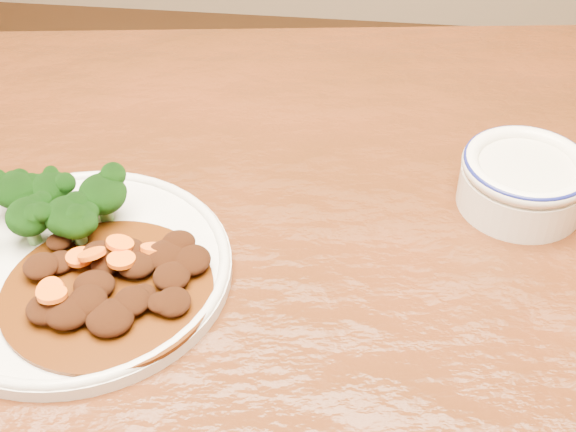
# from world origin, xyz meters

# --- Properties ---
(dining_table) EXTENTS (1.61, 1.10, 0.75)m
(dining_table) POSITION_xyz_m (0.00, 0.00, 0.67)
(dining_table) COLOR #55230F
(dining_table) RESTS_ON ground
(dinner_plate) EXTENTS (0.26, 0.26, 0.02)m
(dinner_plate) POSITION_xyz_m (-0.15, -0.02, 0.76)
(dinner_plate) COLOR silver
(dinner_plate) RESTS_ON dining_table
(broccoli_florets) EXTENTS (0.14, 0.10, 0.05)m
(broccoli_florets) POSITION_xyz_m (-0.18, 0.02, 0.79)
(broccoli_florets) COLOR #67A254
(broccoli_florets) RESTS_ON dinner_plate
(mince_stew) EXTENTS (0.17, 0.17, 0.03)m
(mince_stew) POSITION_xyz_m (-0.11, -0.04, 0.77)
(mince_stew) COLOR #4A2208
(mince_stew) RESTS_ON dinner_plate
(dip_bowl) EXTENTS (0.12, 0.12, 0.05)m
(dip_bowl) POSITION_xyz_m (0.23, 0.12, 0.78)
(dip_bowl) COLOR white
(dip_bowl) RESTS_ON dining_table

